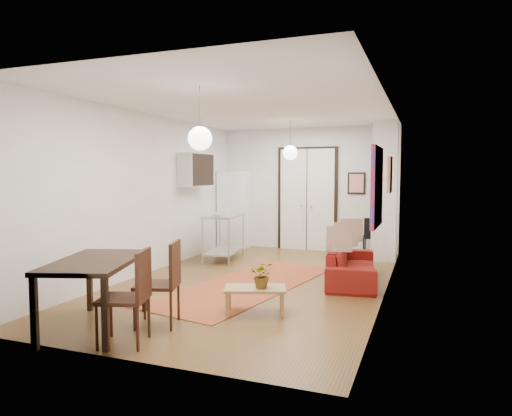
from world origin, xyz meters
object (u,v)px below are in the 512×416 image
(sofa, at_px, (351,265))
(fridge, at_px, (234,210))
(dining_chair_far, at_px, (129,287))
(coffee_table, at_px, (255,291))
(black_side_chair, at_px, (373,233))
(kitchen_counter, at_px, (224,230))
(dining_chair_near, at_px, (161,275))
(dining_table, at_px, (96,267))

(sofa, xyz_separation_m, fridge, (-3.26, 2.61, 0.65))
(sofa, height_order, dining_chair_far, dining_chair_far)
(coffee_table, relative_size, black_side_chair, 1.03)
(coffee_table, distance_m, kitchen_counter, 3.80)
(dining_chair_near, bearing_deg, black_side_chair, 143.74)
(dining_chair_near, bearing_deg, sofa, 130.25)
(kitchen_counter, height_order, dining_table, kitchen_counter)
(fridge, xyz_separation_m, dining_table, (0.82, -6.01, -0.21))
(kitchen_counter, distance_m, black_side_chair, 3.32)
(sofa, distance_m, dining_chair_far, 4.04)
(sofa, bearing_deg, kitchen_counter, 61.67)
(coffee_table, distance_m, dining_chair_far, 1.69)
(sofa, bearing_deg, black_side_chair, -9.03)
(sofa, bearing_deg, dining_table, 136.30)
(coffee_table, xyz_separation_m, black_side_chair, (0.95, 4.91, 0.20))
(dining_table, bearing_deg, coffee_table, 37.47)
(fridge, distance_m, black_side_chair, 3.34)
(sofa, relative_size, dining_table, 1.18)
(fridge, height_order, black_side_chair, fridge)
(coffee_table, relative_size, dining_chair_far, 0.87)
(sofa, distance_m, dining_chair_near, 3.48)
(sofa, distance_m, fridge, 4.23)
(dining_table, height_order, black_side_chair, black_side_chair)
(fridge, relative_size, black_side_chair, 2.18)
(dining_table, xyz_separation_m, black_side_chair, (2.49, 6.09, -0.23))
(sofa, relative_size, dining_chair_near, 1.94)
(sofa, xyz_separation_m, dining_chair_far, (-1.84, -3.59, 0.30))
(coffee_table, bearing_deg, dining_chair_near, -142.26)
(sofa, bearing_deg, dining_chair_far, 144.85)
(sofa, xyz_separation_m, dining_table, (-2.44, -3.39, 0.44))
(dining_chair_far, relative_size, black_side_chair, 1.18)
(kitchen_counter, bearing_deg, sofa, -28.33)
(sofa, distance_m, dining_table, 4.20)
(sofa, relative_size, dining_chair_far, 1.94)
(black_side_chair, bearing_deg, dining_chair_near, 58.35)
(sofa, xyz_separation_m, coffee_table, (-0.90, -2.21, 0.01))
(fridge, bearing_deg, dining_chair_far, -79.61)
(dining_chair_near, height_order, black_side_chair, dining_chair_near)
(coffee_table, xyz_separation_m, fridge, (-2.36, 4.83, 0.63))
(coffee_table, height_order, dining_table, dining_table)
(sofa, height_order, kitchen_counter, kitchen_counter)
(fridge, xyz_separation_m, black_side_chair, (3.31, 0.08, -0.44))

